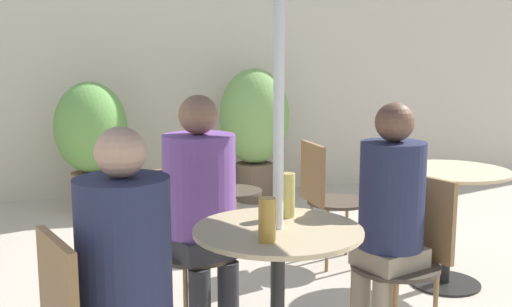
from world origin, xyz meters
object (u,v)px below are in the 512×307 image
at_px(bistro_chair_6, 326,191).
at_px(potted_plant_1, 254,123).
at_px(cafe_table_near, 278,278).
at_px(beer_glass_1, 267,220).
at_px(cafe_table_far, 449,201).
at_px(seated_person_1, 201,199).
at_px(bistro_chair_0, 409,246).
at_px(potted_plant_0, 91,136).
at_px(seated_person_2, 128,266).
at_px(seated_person_0, 390,208).
at_px(bistro_chair_1, 188,234).
at_px(beer_glass_0, 287,195).
at_px(bistro_chair_3, 224,183).

height_order(bistro_chair_6, potted_plant_1, potted_plant_1).
bearing_deg(cafe_table_near, beer_glass_1, -118.41).
xyz_separation_m(cafe_table_far, seated_person_1, (-1.63, -0.39, 0.20)).
bearing_deg(bistro_chair_6, bistro_chair_0, 175.55).
bearing_deg(cafe_table_near, potted_plant_1, 78.56).
bearing_deg(potted_plant_0, beer_glass_1, -77.70).
xyz_separation_m(cafe_table_near, seated_person_2, (-0.61, -0.24, 0.19)).
xyz_separation_m(cafe_table_near, seated_person_1, (-0.24, 0.61, 0.21)).
bearing_deg(seated_person_0, cafe_table_near, -90.00).
xyz_separation_m(cafe_table_near, seated_person_0, (0.61, 0.24, 0.20)).
bearing_deg(beer_glass_1, cafe_table_near, 61.59).
distance_m(bistro_chair_1, bistro_chair_6, 1.31).
distance_m(bistro_chair_6, seated_person_0, 1.33).
bearing_deg(beer_glass_1, cafe_table_far, 38.15).
relative_size(bistro_chair_1, beer_glass_0, 4.42).
relative_size(cafe_table_far, bistro_chair_1, 0.87).
bearing_deg(potted_plant_1, bistro_chair_1, -109.94).
xyz_separation_m(bistro_chair_0, potted_plant_0, (-1.63, 3.15, 0.19)).
relative_size(cafe_table_near, bistro_chair_1, 0.87).
xyz_separation_m(bistro_chair_6, potted_plant_0, (-1.64, 1.91, 0.19)).
bearing_deg(beer_glass_0, beer_glass_1, -118.32).
xyz_separation_m(bistro_chair_6, seated_person_0, (-0.15, -1.30, 0.21)).
height_order(beer_glass_0, beer_glass_1, beer_glass_0).
relative_size(bistro_chair_1, seated_person_0, 0.70).
bearing_deg(seated_person_2, bistro_chair_6, -58.88).
xyz_separation_m(beer_glass_0, potted_plant_1, (0.62, 3.34, -0.06)).
distance_m(seated_person_2, potted_plant_0, 3.69).
height_order(bistro_chair_1, beer_glass_1, beer_glass_1).
bearing_deg(cafe_table_far, potted_plant_1, 105.33).
relative_size(bistro_chair_0, potted_plant_1, 0.65).
xyz_separation_m(bistro_chair_6, beer_glass_1, (-0.85, -1.70, 0.31)).
bearing_deg(beer_glass_1, bistro_chair_1, 102.48).
bearing_deg(cafe_table_far, seated_person_1, -166.52).
bearing_deg(bistro_chair_3, cafe_table_near, 146.69).
distance_m(cafe_table_near, potted_plant_0, 3.56).
bearing_deg(bistro_chair_0, cafe_table_far, 116.91).
bearing_deg(seated_person_0, bistro_chair_1, -140.77).
height_order(seated_person_2, beer_glass_0, seated_person_2).
bearing_deg(cafe_table_far, cafe_table_near, -144.29).
bearing_deg(beer_glass_0, bistro_chair_6, 63.81).
distance_m(bistro_chair_0, bistro_chair_1, 1.14).
relative_size(bistro_chair_0, beer_glass_1, 5.12).
relative_size(bistro_chair_6, seated_person_2, 0.71).
distance_m(bistro_chair_0, bistro_chair_3, 1.81).
xyz_separation_m(bistro_chair_0, bistro_chair_3, (-0.63, 1.69, 0.00)).
relative_size(bistro_chair_3, beer_glass_1, 5.12).
distance_m(beer_glass_0, potted_plant_1, 3.40).
xyz_separation_m(bistro_chair_0, seated_person_2, (-1.37, -0.53, 0.20)).
bearing_deg(seated_person_1, seated_person_2, -135.03).
distance_m(bistro_chair_1, potted_plant_1, 2.94).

